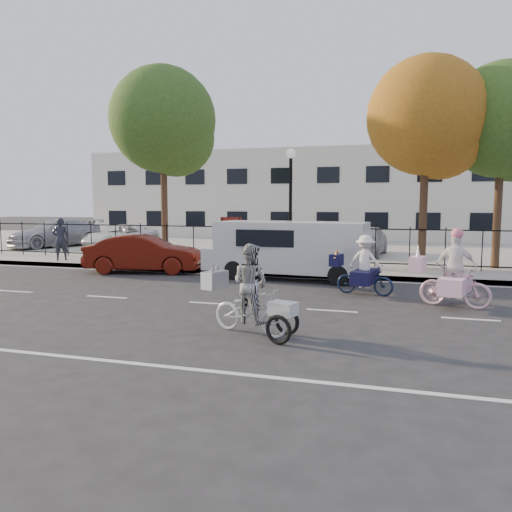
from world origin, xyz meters
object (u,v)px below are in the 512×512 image
(red_sedan, at_px, (144,254))
(lot_car_d, at_px, (366,240))
(zebra_trike, at_px, (251,299))
(lamppost, at_px, (291,186))
(white_van, at_px, (288,247))
(unicorn_bike, at_px, (454,278))
(bull_bike, at_px, (364,271))
(lot_car_a, at_px, (55,233))
(lot_car_c, at_px, (275,240))
(lot_car_b, at_px, (121,236))
(pedestrian, at_px, (61,239))

(red_sedan, xyz_separation_m, lot_car_d, (7.32, 6.85, 0.14))
(zebra_trike, distance_m, red_sedan, 9.27)
(lot_car_d, bearing_deg, red_sedan, -131.47)
(lamppost, height_order, white_van, lamppost)
(unicorn_bike, height_order, lot_car_d, unicorn_bike)
(zebra_trike, distance_m, bull_bike, 5.11)
(lot_car_a, distance_m, lot_car_d, 16.22)
(bull_bike, bearing_deg, lot_car_c, 39.69)
(lot_car_c, height_order, lot_car_d, lot_car_d)
(zebra_trike, xyz_separation_m, lot_car_d, (1.20, 13.81, 0.15))
(zebra_trike, xyz_separation_m, lot_car_b, (-11.19, 13.71, 0.08))
(bull_bike, height_order, lot_car_a, bull_bike)
(lot_car_a, height_order, lot_car_d, lot_car_a)
(lot_car_d, bearing_deg, lot_car_a, -173.43)
(unicorn_bike, height_order, lot_car_a, unicorn_bike)
(red_sedan, bearing_deg, lot_car_c, -38.29)
(pedestrian, bearing_deg, white_van, 134.68)
(lot_car_a, bearing_deg, lot_car_c, 21.31)
(white_van, relative_size, lot_car_c, 1.47)
(pedestrian, bearing_deg, lamppost, 148.32)
(lot_car_c, bearing_deg, lot_car_b, -162.65)
(lamppost, distance_m, lot_car_c, 5.18)
(zebra_trike, distance_m, lot_car_a, 20.18)
(lot_car_b, xyz_separation_m, lot_car_c, (8.26, -0.15, -0.00))
(lot_car_c, bearing_deg, zebra_trike, -59.44)
(bull_bike, bearing_deg, white_van, 61.60)
(zebra_trike, bearing_deg, lamppost, 26.32)
(unicorn_bike, distance_m, lot_car_b, 18.18)
(bull_bike, bearing_deg, zebra_trike, 170.94)
(unicorn_bike, height_order, white_van, unicorn_bike)
(lot_car_c, bearing_deg, bull_bike, -43.36)
(lot_car_b, relative_size, lot_car_c, 1.19)
(unicorn_bike, height_order, bull_bike, unicorn_bike)
(lamppost, bearing_deg, pedestrian, -173.82)
(lot_car_a, bearing_deg, unicorn_bike, -6.29)
(bull_bike, bearing_deg, pedestrian, 85.86)
(bull_bike, height_order, red_sedan, bull_bike)
(lot_car_a, bearing_deg, lot_car_d, 22.13)
(zebra_trike, relative_size, red_sedan, 0.49)
(lamppost, bearing_deg, unicorn_bike, -46.67)
(white_van, distance_m, lot_car_b, 12.38)
(zebra_trike, relative_size, bull_bike, 1.12)
(lot_car_c, bearing_deg, pedestrian, -127.04)
(unicorn_bike, bearing_deg, lot_car_d, 31.89)
(lot_car_d, bearing_deg, unicorn_bike, -69.23)
(red_sedan, distance_m, lot_car_d, 10.03)
(zebra_trike, relative_size, white_van, 0.38)
(lot_car_a, bearing_deg, bull_bike, -6.40)
(red_sedan, bearing_deg, lot_car_b, 24.45)
(unicorn_bike, bearing_deg, lot_car_b, 73.15)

